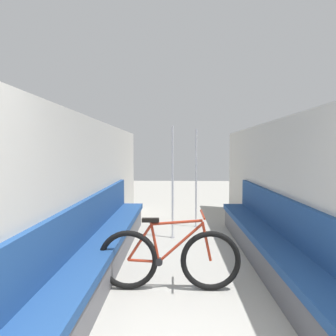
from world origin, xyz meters
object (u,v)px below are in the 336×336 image
at_px(grab_pole_near, 196,180).
at_px(grab_pole_far, 173,184).
at_px(bench_seat_row_right, 273,248).
at_px(bench_seat_row_left, 103,247).
at_px(bicycle, 169,259).

distance_m(grab_pole_near, grab_pole_far, 0.97).
relative_size(bench_seat_row_right, grab_pole_far, 2.41).
bearing_deg(bench_seat_row_left, bicycle, -31.95).
height_order(bench_seat_row_left, bench_seat_row_right, same).
bearing_deg(bench_seat_row_left, grab_pole_near, 58.67).
bearing_deg(bicycle, grab_pole_far, 80.66).
bearing_deg(grab_pole_far, bench_seat_row_left, -121.65).
distance_m(bench_seat_row_left, grab_pole_near, 2.85).
bearing_deg(bicycle, grab_pole_near, 71.30).
distance_m(bicycle, grab_pole_near, 3.06).
bearing_deg(grab_pole_near, bench_seat_row_right, -69.46).
relative_size(bench_seat_row_left, grab_pole_near, 2.41).
xyz_separation_m(bench_seat_row_right, bicycle, (-1.40, -0.58, 0.05)).
distance_m(bench_seat_row_left, grab_pole_far, 1.93).
height_order(bench_seat_row_right, grab_pole_far, grab_pole_far).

